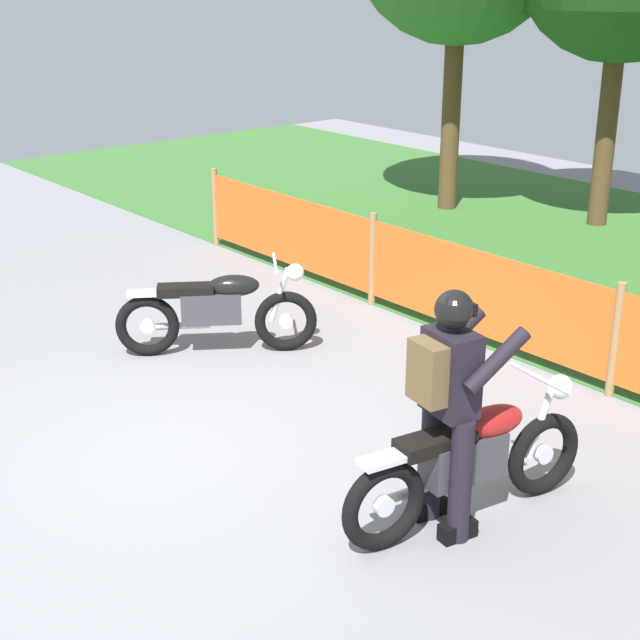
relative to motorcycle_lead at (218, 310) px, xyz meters
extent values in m
cube|color=gray|center=(1.48, -1.40, -0.46)|extent=(24.00, 24.00, 0.02)
cylinder|color=#997547|center=(-3.15, 2.09, 0.08)|extent=(0.08, 0.08, 1.05)
cylinder|color=#997547|center=(-0.06, 2.09, 0.08)|extent=(0.08, 0.08, 1.05)
cylinder|color=#997547|center=(3.02, 2.09, 0.08)|extent=(0.08, 0.08, 1.05)
cube|color=orange|center=(-1.61, 2.09, 0.10)|extent=(3.00, 0.02, 0.85)
cube|color=orange|center=(1.48, 2.09, 0.10)|extent=(3.00, 0.02, 0.85)
cylinder|color=brown|center=(-2.56, 6.00, 1.01)|extent=(0.28, 0.28, 2.91)
cylinder|color=brown|center=(-0.49, 6.96, 0.91)|extent=(0.28, 0.28, 2.72)
torus|color=black|center=(0.37, 0.54, -0.14)|extent=(0.43, 0.56, 0.61)
cylinder|color=silver|center=(0.37, 0.54, -0.14)|extent=(0.12, 0.14, 0.13)
torus|color=black|center=(-0.38, -0.56, -0.14)|extent=(0.43, 0.56, 0.61)
cylinder|color=silver|center=(-0.38, -0.56, -0.14)|extent=(0.12, 0.14, 0.13)
cube|color=#38383D|center=(-0.03, -0.05, 0.03)|extent=(0.51, 0.60, 0.31)
ellipsoid|color=black|center=(0.09, 0.13, 0.24)|extent=(0.47, 0.54, 0.21)
cube|color=black|center=(-0.17, -0.25, 0.21)|extent=(0.47, 0.56, 0.10)
cube|color=silver|center=(-0.38, -0.56, 0.19)|extent=(0.32, 0.37, 0.04)
cylinder|color=silver|center=(0.34, 0.49, 0.14)|extent=(0.17, 0.21, 0.54)
sphere|color=white|center=(0.42, 0.62, 0.35)|extent=(0.24, 0.24, 0.17)
cylinder|color=silver|center=(0.32, 0.46, 0.46)|extent=(0.49, 0.35, 0.03)
cylinder|color=silver|center=(-0.30, -0.21, -0.20)|extent=(0.35, 0.47, 0.07)
torus|color=black|center=(3.65, 0.31, -0.14)|extent=(0.21, 0.63, 0.62)
cylinder|color=silver|center=(3.65, 0.31, -0.14)|extent=(0.08, 0.14, 0.14)
torus|color=black|center=(3.41, -1.03, -0.14)|extent=(0.21, 0.63, 0.62)
cylinder|color=silver|center=(3.41, -1.03, -0.14)|extent=(0.08, 0.14, 0.14)
cube|color=#38383D|center=(3.52, -0.41, 0.04)|extent=(0.33, 0.61, 0.31)
ellipsoid|color=maroon|center=(3.56, -0.19, 0.25)|extent=(0.32, 0.54, 0.21)
cube|color=black|center=(3.48, -0.65, 0.22)|extent=(0.30, 0.57, 0.10)
cube|color=silver|center=(3.41, -1.03, 0.20)|extent=(0.21, 0.37, 0.04)
cylinder|color=silver|center=(3.64, 0.25, 0.14)|extent=(0.09, 0.23, 0.55)
sphere|color=white|center=(3.66, 0.40, 0.37)|extent=(0.20, 0.20, 0.17)
cylinder|color=silver|center=(3.63, 0.21, 0.47)|extent=(0.58, 0.13, 0.03)
cylinder|color=silver|center=(3.34, -0.67, -0.20)|extent=(0.16, 0.54, 0.07)
cylinder|color=black|center=(3.34, -0.53, -0.02)|extent=(0.17, 0.17, 0.86)
cube|color=black|center=(3.34, -0.53, -0.39)|extent=(0.15, 0.28, 0.12)
cylinder|color=black|center=(3.65, -0.58, -0.02)|extent=(0.17, 0.17, 0.86)
cube|color=black|center=(3.65, -0.58, -0.39)|extent=(0.15, 0.28, 0.12)
cube|color=black|center=(3.50, -0.55, 0.69)|extent=(0.40, 0.30, 0.56)
cylinder|color=black|center=(3.31, -0.34, 0.82)|extent=(0.18, 0.49, 0.38)
cylinder|color=black|center=(3.74, -0.41, 0.82)|extent=(0.18, 0.49, 0.38)
sphere|color=black|center=(3.50, -0.55, 1.12)|extent=(0.29, 0.29, 0.25)
cube|color=black|center=(3.51, -0.46, 1.12)|extent=(0.18, 0.06, 0.08)
cube|color=brown|center=(3.47, -0.72, 0.73)|extent=(0.30, 0.21, 0.40)
camera|label=1|loc=(7.13, -4.67, 3.11)|focal=52.58mm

